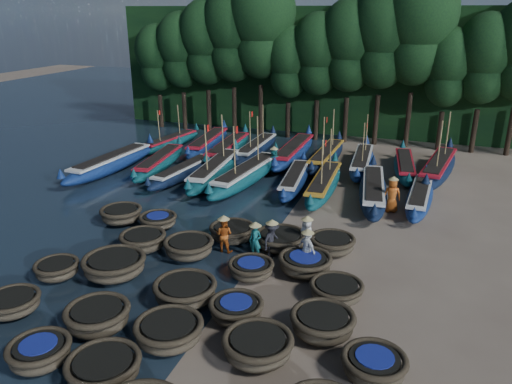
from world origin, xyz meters
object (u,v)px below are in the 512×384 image
(coracle_2, at_px, (104,368))
(coracle_5, at_px, (13,303))
(coracle_13, at_px, (236,309))
(coracle_23, at_px, (281,240))
(long_boat_14, at_px, (326,156))
(coracle_12, at_px, (185,291))
(long_boat_13, at_px, (293,152))
(fisherman_1, at_px, (255,238))
(fisherman_3, at_px, (272,239))
(long_boat_11, at_px, (228,149))
(coracle_18, at_px, (305,263))
(coracle_9, at_px, (374,365))
(coracle_19, at_px, (337,290))
(coracle_6, at_px, (98,317))
(long_boat_1, at_px, (159,162))
(long_boat_8, at_px, (420,197))
(fisherman_2, at_px, (224,233))
(long_boat_15, at_px, (362,162))
(coracle_7, at_px, (169,331))
(coracle_1, at_px, (40,352))
(long_boat_10, at_px, (208,143))
(coracle_8, at_px, (258,346))
(coracle_22, at_px, (232,232))
(long_boat_3, at_px, (215,170))
(fisherman_4, at_px, (307,248))
(fisherman_5, at_px, (274,160))
(fisherman_6, at_px, (392,194))
(long_boat_17, at_px, (438,168))
(long_boat_9, at_px, (170,142))
(coracle_10, at_px, (57,269))
(long_boat_6, at_px, (324,184))
(long_boat_12, at_px, (256,149))
(coracle_20, at_px, (121,214))
(coracle_11, at_px, (114,265))
(long_boat_5, at_px, (294,180))
(coracle_14, at_px, (323,323))
(coracle_21, at_px, (158,221))
(long_boat_16, at_px, (405,166))
(coracle_16, at_px, (189,247))
(long_boat_0, at_px, (111,163))
(coracle_17, at_px, (251,268))
(coracle_24, at_px, (332,243))

(coracle_2, height_order, coracle_5, coracle_2)
(coracle_2, xyz_separation_m, coracle_5, (-4.89, 1.78, -0.03))
(coracle_13, relative_size, coracle_23, 0.76)
(long_boat_14, bearing_deg, coracle_12, -92.34)
(coracle_23, height_order, long_boat_13, long_boat_13)
(long_boat_13, height_order, fisherman_1, fisherman_1)
(fisherman_3, bearing_deg, long_boat_11, 45.92)
(coracle_18, distance_m, fisherman_1, 2.37)
(coracle_9, xyz_separation_m, coracle_19, (-1.74, 3.67, -0.05))
(coracle_6, relative_size, long_boat_1, 0.32)
(coracle_2, height_order, long_boat_8, long_boat_8)
(coracle_2, relative_size, fisherman_2, 1.38)
(coracle_23, xyz_separation_m, long_boat_15, (1.70, 12.50, 0.12))
(coracle_7, height_order, coracle_23, coracle_7)
(coracle_1, distance_m, long_boat_1, 18.69)
(long_boat_10, height_order, long_boat_11, long_boat_11)
(coracle_8, height_order, coracle_22, coracle_8)
(coracle_19, relative_size, long_boat_3, 0.22)
(coracle_2, distance_m, coracle_19, 8.20)
(fisherman_4, bearing_deg, fisherman_5, -30.69)
(coracle_9, bearing_deg, fisherman_6, 92.90)
(long_boat_17, height_order, fisherman_3, long_boat_17)
(long_boat_17, bearing_deg, coracle_12, -106.40)
(long_boat_9, distance_m, fisherman_1, 18.49)
(coracle_19, height_order, fisherman_3, fisherman_3)
(coracle_10, height_order, long_boat_6, long_boat_6)
(coracle_6, height_order, coracle_9, coracle_6)
(long_boat_9, xyz_separation_m, long_boat_12, (6.69, 0.15, 0.06))
(coracle_7, relative_size, coracle_20, 1.12)
(coracle_11, relative_size, long_boat_8, 0.37)
(coracle_8, relative_size, long_boat_12, 0.31)
(long_boat_5, bearing_deg, coracle_12, -97.63)
(fisherman_2, bearing_deg, long_boat_3, -62.33)
(coracle_14, relative_size, long_boat_8, 0.33)
(coracle_18, xyz_separation_m, long_boat_1, (-12.04, 9.88, 0.11))
(coracle_11, relative_size, coracle_20, 1.23)
(coracle_20, distance_m, long_boat_17, 19.03)
(coracle_10, distance_m, coracle_11, 2.18)
(coracle_21, relative_size, long_boat_16, 0.26)
(fisherman_3, bearing_deg, coracle_16, 125.19)
(long_boat_0, distance_m, long_boat_16, 18.47)
(coracle_13, distance_m, fisherman_6, 12.13)
(coracle_19, bearing_deg, long_boat_1, 140.03)
(coracle_23, relative_size, fisherman_5, 1.39)
(long_boat_14, bearing_deg, long_boat_16, -3.48)
(coracle_17, xyz_separation_m, long_boat_11, (-7.20, 15.21, 0.20))
(coracle_19, bearing_deg, fisherman_3, 143.73)
(long_boat_5, bearing_deg, coracle_24, -69.27)
(coracle_23, xyz_separation_m, long_boat_5, (-1.50, 7.80, 0.07))
(coracle_1, bearing_deg, long_boat_10, 102.61)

